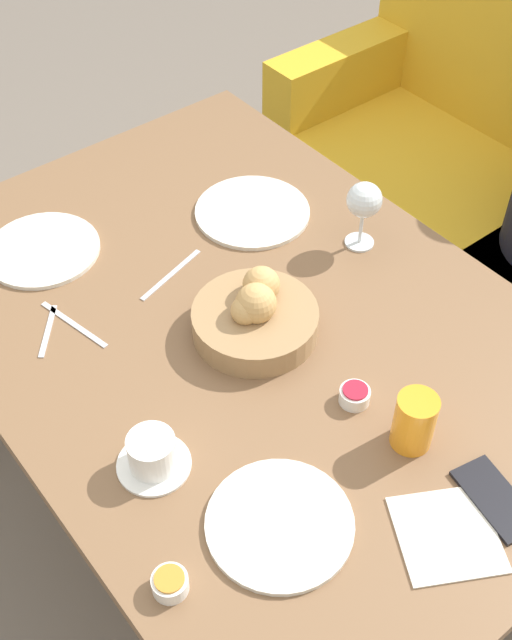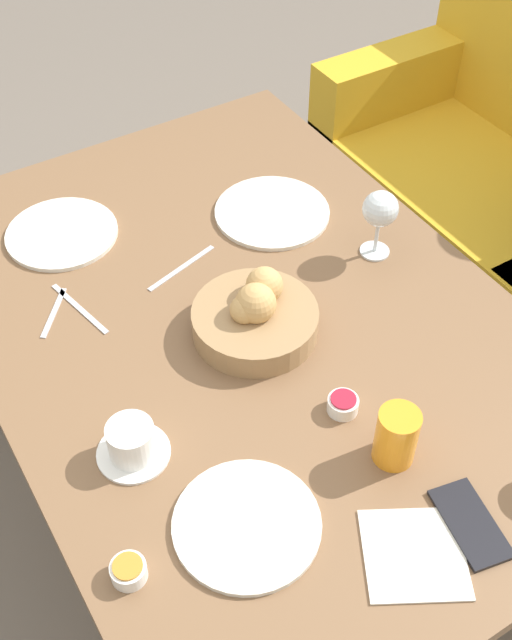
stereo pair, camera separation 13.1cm
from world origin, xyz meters
The scene contains 16 objects.
ground_plane centered at (0.00, 0.00, 0.00)m, with size 10.00×10.00×0.00m, color #6B6056.
dining_table centered at (0.00, 0.00, 0.66)m, with size 1.45×1.00×0.75m.
bread_basket centered at (0.03, 0.00, 0.78)m, with size 0.25×0.25×0.12m.
plate_near_left centered at (-0.44, -0.21, 0.75)m, with size 0.25×0.25×0.01m.
plate_near_right centered at (0.39, -0.23, 0.75)m, with size 0.24×0.24×0.01m.
plate_far_center centered at (-0.26, 0.22, 0.75)m, with size 0.26×0.26×0.01m.
juice_glass centered at (0.40, 0.05, 0.80)m, with size 0.07×0.07×0.11m.
wine_glass centered at (-0.03, 0.34, 0.86)m, with size 0.08×0.08×0.16m.
coffee_cup centered at (0.17, -0.33, 0.78)m, with size 0.13×0.13×0.07m.
jam_bowl_berry centered at (0.28, 0.03, 0.76)m, with size 0.06×0.06×0.03m.
jam_bowl_honey centered at (0.37, -0.43, 0.76)m, with size 0.06×0.06×0.03m.
fork_silver centered at (-0.20, -0.27, 0.75)m, with size 0.18×0.05×0.00m.
knife_silver centered at (-0.20, -0.04, 0.75)m, with size 0.06×0.18×0.00m.
spoon_coffee centered at (-0.22, -0.32, 0.75)m, with size 0.11×0.10×0.00m.
napkin centered at (0.56, -0.04, 0.75)m, with size 0.21×0.21×0.00m.
cell_phone centered at (0.57, 0.07, 0.75)m, with size 0.16×0.10×0.01m.
Camera 2 is at (0.95, -0.56, 1.89)m, focal length 45.00 mm.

